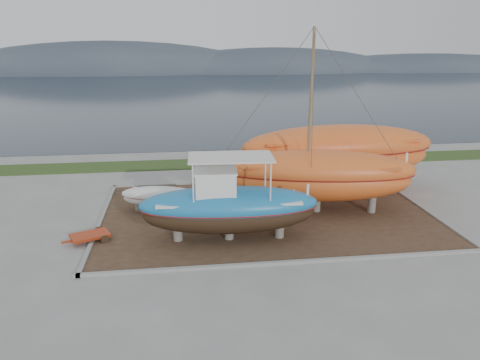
{
  "coord_description": "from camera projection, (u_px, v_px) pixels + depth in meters",
  "views": [
    {
      "loc": [
        -4.72,
        -20.22,
        9.48
      ],
      "look_at": [
        -1.52,
        4.0,
        2.08
      ],
      "focal_mm": 35.0,
      "sensor_mm": 36.0,
      "label": 1
    }
  ],
  "objects": [
    {
      "name": "curb_frame",
      "position": [
        267.0,
        213.0,
        26.3
      ],
      "size": [
        18.6,
        12.6,
        0.15
      ],
      "primitive_type": null,
      "color": "gray",
      "rests_on": "ground"
    },
    {
      "name": "white_dinghy",
      "position": [
        161.0,
        199.0,
        26.5
      ],
      "size": [
        4.82,
        2.71,
        1.37
      ],
      "primitive_type": null,
      "rotation": [
        0.0,
        0.0,
        -0.23
      ],
      "color": "white",
      "rests_on": "dirt_patch"
    },
    {
      "name": "mountain_ridge",
      "position": [
        193.0,
        71.0,
        141.13
      ],
      "size": [
        200.0,
        36.0,
        20.0
      ],
      "primitive_type": null,
      "color": "#333D49",
      "rests_on": "ground"
    },
    {
      "name": "dirt_patch",
      "position": [
        267.0,
        214.0,
        26.32
      ],
      "size": [
        18.0,
        12.0,
        0.06
      ],
      "primitive_type": "cube",
      "color": "#422D1E",
      "rests_on": "ground"
    },
    {
      "name": "red_trailer",
      "position": [
        90.0,
        238.0,
        22.77
      ],
      "size": [
        2.98,
        2.29,
        0.38
      ],
      "primitive_type": null,
      "rotation": [
        0.0,
        0.0,
        0.41
      ],
      "color": "#B03313",
      "rests_on": "ground"
    },
    {
      "name": "orange_sailboat",
      "position": [
        320.0,
        124.0,
        25.23
      ],
      "size": [
        11.18,
        5.05,
        10.04
      ],
      "primitive_type": null,
      "rotation": [
        0.0,
        0.0,
        -0.18
      ],
      "color": "orange",
      "rests_on": "dirt_patch"
    },
    {
      "name": "ground",
      "position": [
        282.0,
        244.0,
        22.53
      ],
      "size": [
        140.0,
        140.0,
        0.0
      ],
      "primitive_type": "plane",
      "color": "gray",
      "rests_on": "ground"
    },
    {
      "name": "grass_strip",
      "position": [
        240.0,
        162.0,
        37.23
      ],
      "size": [
        44.0,
        3.0,
        0.08
      ],
      "primitive_type": "cube",
      "color": "#284219",
      "rests_on": "ground"
    },
    {
      "name": "orange_bare_hull",
      "position": [
        338.0,
        158.0,
        30.01
      ],
      "size": [
        12.58,
        3.98,
        4.1
      ],
      "primitive_type": null,
      "rotation": [
        0.0,
        0.0,
        0.02
      ],
      "color": "orange",
      "rests_on": "dirt_patch"
    },
    {
      "name": "sea",
      "position": [
        203.0,
        91.0,
        88.95
      ],
      "size": [
        260.0,
        100.0,
        0.04
      ],
      "primitive_type": null,
      "color": "#17232E",
      "rests_on": "ground"
    },
    {
      "name": "blue_caique",
      "position": [
        229.0,
        198.0,
        22.4
      ],
      "size": [
        8.79,
        3.16,
        4.16
      ],
      "primitive_type": null,
      "rotation": [
        0.0,
        0.0,
        -0.05
      ],
      "color": "#1D77B5",
      "rests_on": "dirt_patch"
    }
  ]
}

